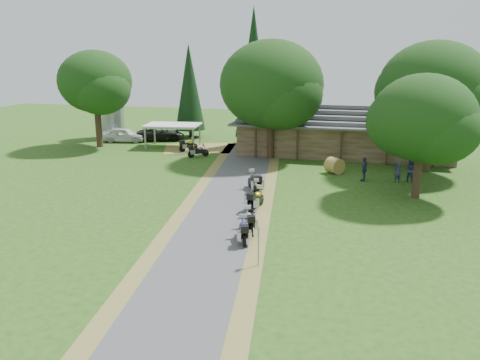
% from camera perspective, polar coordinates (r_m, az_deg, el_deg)
% --- Properties ---
extents(ground, '(120.00, 120.00, 0.00)m').
position_cam_1_polar(ground, '(26.36, -3.28, -6.22)').
color(ground, '#234714').
rests_on(ground, ground).
extents(driveway, '(51.95, 51.95, 0.00)m').
position_cam_1_polar(driveway, '(30.09, -1.85, -3.49)').
color(driveway, '#4C4C4F').
rests_on(driveway, ground).
extents(lodge, '(21.40, 9.40, 4.90)m').
position_cam_1_polar(lodge, '(47.92, 12.56, 6.09)').
color(lodge, brown).
rests_on(lodge, ground).
extents(silo, '(3.68, 3.68, 6.70)m').
position_cam_1_polar(silo, '(57.90, -15.60, 8.26)').
color(silo, gray).
rests_on(silo, ground).
extents(carport, '(6.12, 4.49, 2.46)m').
position_cam_1_polar(carport, '(50.76, -8.16, 5.38)').
color(carport, white).
rests_on(carport, ground).
extents(car_white_sedan, '(3.75, 6.56, 2.06)m').
position_cam_1_polar(car_white_sedan, '(54.94, -13.96, 5.59)').
color(car_white_sedan, silver).
rests_on(car_white_sedan, ground).
extents(car_dark_suv, '(4.56, 6.48, 2.28)m').
position_cam_1_polar(car_dark_suv, '(54.98, -9.67, 5.94)').
color(car_dark_suv, black).
rests_on(car_dark_suv, ground).
extents(motorcycle_row_a, '(1.22, 2.01, 1.31)m').
position_cam_1_polar(motorcycle_row_a, '(24.68, 0.40, -6.06)').
color(motorcycle_row_a, '#25239C').
rests_on(motorcycle_row_a, ground).
extents(motorcycle_row_b, '(1.30, 2.01, 1.31)m').
position_cam_1_polar(motorcycle_row_b, '(26.11, 1.11, -4.87)').
color(motorcycle_row_b, '#AEAFB5').
rests_on(motorcycle_row_b, ground).
extents(motorcycle_row_c, '(1.00, 2.17, 1.43)m').
position_cam_1_polar(motorcycle_row_c, '(29.78, 1.97, -2.24)').
color(motorcycle_row_c, '#E3CD00').
rests_on(motorcycle_row_c, ground).
extents(motorcycle_row_d, '(0.98, 1.92, 1.26)m').
position_cam_1_polar(motorcycle_row_d, '(32.02, 2.00, -1.17)').
color(motorcycle_row_d, orange).
rests_on(motorcycle_row_d, ground).
extents(motorcycle_row_e, '(1.74, 2.18, 1.47)m').
position_cam_1_polar(motorcycle_row_e, '(33.82, 1.75, -0.11)').
color(motorcycle_row_e, black).
rests_on(motorcycle_row_e, ground).
extents(motorcycle_carport_a, '(1.63, 1.99, 1.34)m').
position_cam_1_polar(motorcycle_carport_a, '(48.48, -6.30, 4.32)').
color(motorcycle_carport_a, gold).
rests_on(motorcycle_carport_a, ground).
extents(motorcycle_carport_b, '(1.85, 1.68, 1.29)m').
position_cam_1_polar(motorcycle_carport_b, '(45.44, -5.12, 3.61)').
color(motorcycle_carport_b, slate).
rests_on(motorcycle_carport_b, ground).
extents(person_a, '(0.65, 0.56, 1.91)m').
position_cam_1_polar(person_a, '(37.94, 18.67, 1.10)').
color(person_a, '#32375A').
rests_on(person_a, ground).
extents(person_b, '(0.79, 0.73, 2.25)m').
position_cam_1_polar(person_b, '(38.44, 20.09, 1.41)').
color(person_b, '#32375A').
rests_on(person_b, ground).
extents(person_c, '(0.55, 0.69, 2.22)m').
position_cam_1_polar(person_c, '(37.69, 14.92, 1.54)').
color(person_c, '#32375A').
rests_on(person_c, ground).
extents(hay_bale, '(1.77, 1.77, 1.31)m').
position_cam_1_polar(hay_bale, '(39.69, 11.46, 1.73)').
color(hay_bale, olive).
rests_on(hay_bale, ground).
extents(sign_post, '(0.34, 0.06, 1.87)m').
position_cam_1_polar(sign_post, '(21.81, 2.25, -8.18)').
color(sign_post, gray).
rests_on(sign_post, ground).
extents(oak_lodge_left, '(9.58, 9.58, 11.21)m').
position_cam_1_polar(oak_lodge_left, '(44.12, 3.83, 9.81)').
color(oak_lodge_left, black).
rests_on(oak_lodge_left, ground).
extents(oak_lodge_right, '(8.80, 8.80, 11.33)m').
position_cam_1_polar(oak_lodge_right, '(41.85, 22.35, 8.55)').
color(oak_lodge_right, black).
rests_on(oak_lodge_right, ground).
extents(oak_driveway, '(6.87, 6.87, 8.89)m').
position_cam_1_polar(oak_driveway, '(33.65, 21.25, 5.27)').
color(oak_driveway, black).
rests_on(oak_driveway, ground).
extents(oak_silo, '(7.59, 7.59, 11.15)m').
position_cam_1_polar(oak_silo, '(52.12, -17.14, 9.93)').
color(oak_silo, black).
rests_on(oak_silo, ground).
extents(cedar_near, '(3.85, 3.85, 14.54)m').
position_cam_1_polar(cedar_near, '(50.60, 1.64, 12.37)').
color(cedar_near, black).
rests_on(cedar_near, ground).
extents(cedar_far, '(3.55, 3.55, 10.94)m').
position_cam_1_polar(cedar_far, '(56.44, -6.17, 10.72)').
color(cedar_far, black).
rests_on(cedar_far, ground).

